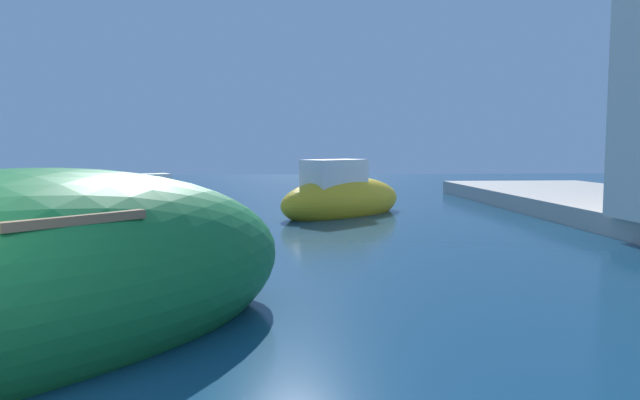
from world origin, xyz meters
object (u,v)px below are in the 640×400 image
object	(u,v)px
moored_boat_3	(140,198)
moored_boat_5	(27,213)
moored_boat_0	(342,198)
moored_boat_4	(27,288)

from	to	relation	value
moored_boat_3	moored_boat_5	distance (m)	6.10
moored_boat_0	moored_boat_3	bearing A→B (deg)	117.56
moored_boat_3	moored_boat_4	size ratio (longest dim) A/B	0.55
moored_boat_3	moored_boat_5	bearing A→B (deg)	52.46
moored_boat_0	moored_boat_5	distance (m)	8.27
moored_boat_4	moored_boat_3	bearing A→B (deg)	51.32
moored_boat_4	moored_boat_0	bearing A→B (deg)	22.36
moored_boat_4	moored_boat_5	distance (m)	8.26
moored_boat_5	moored_boat_4	bearing A→B (deg)	-57.33
moored_boat_3	moored_boat_5	xyz separation A→B (m)	(-1.09, -6.00, 0.18)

